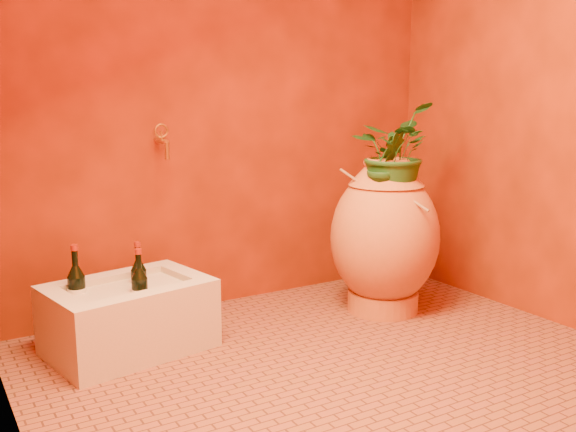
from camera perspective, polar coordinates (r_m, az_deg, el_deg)
floor at (r=2.84m, az=4.06°, el=-12.91°), size 2.50×2.50×0.00m
wall_back at (r=3.46m, az=-5.38°, el=12.64°), size 2.50×0.02×2.50m
wall_right at (r=3.47m, az=21.96°, el=11.91°), size 0.02×2.00×2.50m
amphora at (r=3.39m, az=8.58°, el=-1.78°), size 0.75×0.75×0.81m
stone_basin at (r=2.99m, az=-13.96°, el=-8.79°), size 0.76×0.59×0.32m
wine_bottle_a at (r=2.91m, az=-13.02°, el=-6.60°), size 0.07×0.07×0.30m
wine_bottle_b at (r=3.04m, az=-13.09°, el=-5.82°), size 0.07×0.07×0.30m
wine_bottle_c at (r=2.97m, az=-18.25°, el=-6.38°), size 0.08×0.08×0.32m
wall_tap at (r=3.23m, az=-11.09°, el=6.68°), size 0.07×0.16×0.17m
plant_main at (r=3.31m, az=9.22°, el=5.71°), size 0.59×0.58×0.49m
plant_side at (r=3.24m, az=8.72°, el=4.39°), size 0.23×0.20×0.35m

